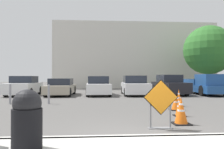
{
  "coord_description": "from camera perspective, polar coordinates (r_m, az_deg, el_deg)",
  "views": [
    {
      "loc": [
        -0.99,
        -4.72,
        1.42
      ],
      "look_at": [
        0.06,
        11.06,
        1.59
      ],
      "focal_mm": 35.0,
      "sensor_mm": 36.0,
      "label": 1
    }
  ],
  "objects": [
    {
      "name": "ground_plane",
      "position": [
        14.83,
        0.03,
        -6.1
      ],
      "size": [
        96.0,
        96.0,
        0.0
      ],
      "primitive_type": "plane",
      "color": "#565451"
    },
    {
      "name": "trash_bin",
      "position": [
        4.2,
        -21.3,
        -10.83
      ],
      "size": [
        0.52,
        0.52,
        1.06
      ],
      "color": "black",
      "rests_on": "sidewalk_strip"
    },
    {
      "name": "building_facade_backdrop",
      "position": [
        29.18,
        5.59,
        4.65
      ],
      "size": [
        20.27,
        5.0,
        8.18
      ],
      "color": "beige",
      "rests_on": "ground_plane"
    },
    {
      "name": "parked_car_nearest",
      "position": [
        18.22,
        -21.99,
        -2.87
      ],
      "size": [
        1.93,
        4.06,
        1.48
      ],
      "rotation": [
        0.0,
        0.0,
        3.14
      ],
      "color": "white",
      "rests_on": "ground_plane"
    },
    {
      "name": "curb_lip",
      "position": [
        5.01,
        8.02,
        -16.24
      ],
      "size": [
        30.72,
        0.2,
        0.14
      ],
      "color": "beige",
      "rests_on": "ground_plane"
    },
    {
      "name": "bollard_second",
      "position": [
        12.54,
        -25.06,
        -4.48
      ],
      "size": [
        0.12,
        0.12,
        1.06
      ],
      "color": "gray",
      "rests_on": "ground_plane"
    },
    {
      "name": "parked_car_fifth",
      "position": [
        18.2,
        14.77,
        -2.75
      ],
      "size": [
        1.88,
        4.59,
        1.58
      ],
      "rotation": [
        0.0,
        0.0,
        3.17
      ],
      "color": "black",
      "rests_on": "ground_plane"
    },
    {
      "name": "road_closed_sign",
      "position": [
        6.16,
        12.62,
        -7.03
      ],
      "size": [
        0.97,
        0.2,
        1.35
      ],
      "color": "black",
      "rests_on": "ground_plane"
    },
    {
      "name": "bollard_nearest",
      "position": [
        11.97,
        -16.2,
        -4.83
      ],
      "size": [
        0.12,
        0.12,
        1.01
      ],
      "color": "gray",
      "rests_on": "ground_plane"
    },
    {
      "name": "parked_car_second",
      "position": [
        17.23,
        -13.21,
        -3.29
      ],
      "size": [
        1.97,
        4.13,
        1.29
      ],
      "rotation": [
        0.0,
        0.0,
        3.12
      ],
      "color": "#A39984",
      "rests_on": "ground_plane"
    },
    {
      "name": "pickup_truck",
      "position": [
        18.85,
        23.51,
        -2.65
      ],
      "size": [
        2.25,
        5.36,
        1.62
      ],
      "rotation": [
        0.0,
        0.0,
        3.08
      ],
      "color": "navy",
      "rests_on": "ground_plane"
    },
    {
      "name": "traffic_cone_fourth",
      "position": [
        11.02,
        17.06,
        -5.87
      ],
      "size": [
        0.38,
        0.38,
        0.83
      ],
      "color": "black",
      "rests_on": "ground_plane"
    },
    {
      "name": "parked_car_third",
      "position": [
        16.94,
        -3.62,
        -3.12
      ],
      "size": [
        1.89,
        4.06,
        1.47
      ],
      "rotation": [
        0.0,
        0.0,
        3.17
      ],
      "color": "white",
      "rests_on": "ground_plane"
    },
    {
      "name": "parked_car_fourth",
      "position": [
        17.33,
        5.92,
        -3.0
      ],
      "size": [
        2.03,
        4.46,
        1.51
      ],
      "rotation": [
        0.0,
        0.0,
        3.1
      ],
      "color": "silver",
      "rests_on": "ground_plane"
    },
    {
      "name": "traffic_cone_third",
      "position": [
        9.76,
        16.36,
        -6.96
      ],
      "size": [
        0.51,
        0.51,
        0.69
      ],
      "color": "black",
      "rests_on": "ground_plane"
    },
    {
      "name": "street_tree_behind_lot",
      "position": [
        24.44,
        23.85,
        5.85
      ],
      "size": [
        4.96,
        4.96,
        6.63
      ],
      "color": "#513823",
      "rests_on": "ground_plane"
    },
    {
      "name": "traffic_cone_nearest",
      "position": [
        6.96,
        17.59,
        -9.03
      ],
      "size": [
        0.52,
        0.52,
        0.82
      ],
      "color": "black",
      "rests_on": "ground_plane"
    },
    {
      "name": "traffic_cone_second",
      "position": [
        8.33,
        17.2,
        -7.98
      ],
      "size": [
        0.39,
        0.39,
        0.72
      ],
      "color": "black",
      "rests_on": "ground_plane"
    }
  ]
}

